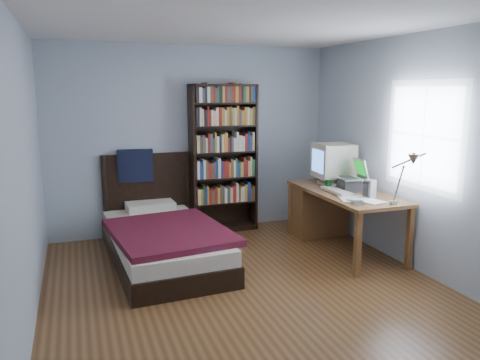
{
  "coord_description": "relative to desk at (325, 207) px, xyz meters",
  "views": [
    {
      "loc": [
        -1.5,
        -4.03,
        1.92
      ],
      "look_at": [
        0.16,
        0.62,
        0.96
      ],
      "focal_mm": 35.0,
      "sensor_mm": 36.0,
      "label": 1
    }
  ],
  "objects": [
    {
      "name": "room",
      "position": [
        -1.48,
        -1.14,
        0.83
      ],
      "size": [
        4.2,
        4.24,
        2.5
      ],
      "color": "#563619",
      "rests_on": "ground"
    },
    {
      "name": "desk",
      "position": [
        0.0,
        0.0,
        0.0
      ],
      "size": [
        0.75,
        1.67,
        0.73
      ],
      "color": "brown",
      "rests_on": "floor"
    },
    {
      "name": "crt_monitor",
      "position": [
        0.07,
        -0.03,
        0.61
      ],
      "size": [
        0.48,
        0.44,
        0.52
      ],
      "color": "beige",
      "rests_on": "desk"
    },
    {
      "name": "laptop",
      "position": [
        0.07,
        -0.47,
        0.42
      ],
      "size": [
        0.35,
        0.34,
        0.38
      ],
      "color": "#2D2D30",
      "rests_on": "desk"
    },
    {
      "name": "desk_lamp",
      "position": [
        -0.0,
        -1.57,
        0.8
      ],
      "size": [
        0.23,
        0.51,
        0.61
      ],
      "color": "#99999E",
      "rests_on": "desk"
    },
    {
      "name": "keyboard",
      "position": [
        -0.14,
        -0.51,
        0.33
      ],
      "size": [
        0.19,
        0.47,
        0.05
      ],
      "primitive_type": "cube",
      "rotation": [
        0.0,
        0.07,
        0.01
      ],
      "color": "beige",
      "rests_on": "desk"
    },
    {
      "name": "speaker",
      "position": [
        0.07,
        -0.85,
        0.41
      ],
      "size": [
        0.13,
        0.13,
        0.2
      ],
      "primitive_type": "cube",
      "rotation": [
        0.0,
        0.0,
        0.3
      ],
      "color": "gray",
      "rests_on": "desk"
    },
    {
      "name": "soda_can",
      "position": [
        -0.13,
        -0.29,
        0.37
      ],
      "size": [
        0.06,
        0.06,
        0.12
      ],
      "primitive_type": "cylinder",
      "color": "#083B0F",
      "rests_on": "desk"
    },
    {
      "name": "mouse",
      "position": [
        0.0,
        -0.17,
        0.33
      ],
      "size": [
        0.06,
        0.11,
        0.04
      ],
      "primitive_type": "ellipsoid",
      "color": "silver",
      "rests_on": "desk"
    },
    {
      "name": "phone_silver",
      "position": [
        -0.21,
        -0.72,
        0.32
      ],
      "size": [
        0.06,
        0.1,
        0.02
      ],
      "primitive_type": "cube",
      "rotation": [
        0.0,
        0.0,
        0.11
      ],
      "color": "silver",
      "rests_on": "desk"
    },
    {
      "name": "phone_grey",
      "position": [
        -0.23,
        -0.94,
        0.32
      ],
      "size": [
        0.05,
        0.09,
        0.02
      ],
      "primitive_type": "cube",
      "rotation": [
        0.0,
        0.0,
        0.08
      ],
      "color": "gray",
      "rests_on": "desk"
    },
    {
      "name": "external_drive",
      "position": [
        -0.22,
        -1.07,
        0.32
      ],
      "size": [
        0.14,
        0.14,
        0.02
      ],
      "primitive_type": "cube",
      "rotation": [
        0.0,
        0.0,
        -0.29
      ],
      "color": "gray",
      "rests_on": "desk"
    },
    {
      "name": "bookshelf",
      "position": [
        -1.12,
        0.8,
        0.58
      ],
      "size": [
        0.89,
        0.3,
        1.99
      ],
      "color": "black",
      "rests_on": "floor"
    },
    {
      "name": "bed",
      "position": [
        -2.13,
        -0.01,
        -0.17
      ],
      "size": [
        1.32,
        2.25,
        1.16
      ],
      "color": "black",
      "rests_on": "floor"
    }
  ]
}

